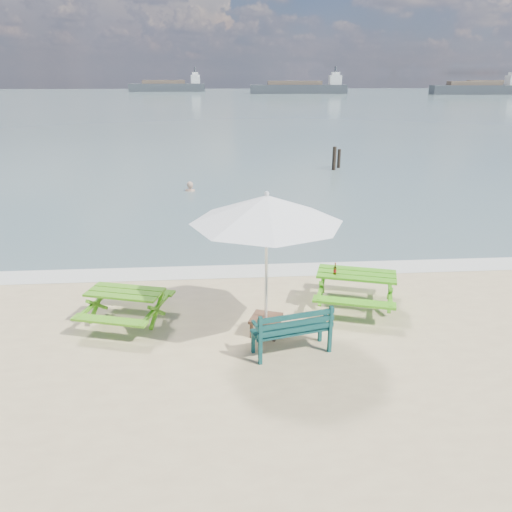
{
  "coord_description": "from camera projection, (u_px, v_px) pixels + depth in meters",
  "views": [
    {
      "loc": [
        -0.69,
        -7.26,
        4.78
      ],
      "look_at": [
        0.1,
        3.0,
        1.0
      ],
      "focal_mm": 35.0,
      "sensor_mm": 36.0,
      "label": 1
    }
  ],
  "objects": [
    {
      "name": "picnic_table_right",
      "position": [
        355.0,
        290.0,
        10.74
      ],
      "size": [
        2.12,
        2.24,
        0.79
      ],
      "color": "#45A118",
      "rests_on": "ground"
    },
    {
      "name": "mooring_pilings",
      "position": [
        336.0,
        160.0,
        26.23
      ],
      "size": [
        0.58,
        0.78,
        1.41
      ],
      "color": "black",
      "rests_on": "ground"
    },
    {
      "name": "park_bench",
      "position": [
        291.0,
        339.0,
        9.0
      ],
      "size": [
        1.5,
        0.8,
        0.88
      ],
      "color": "#0E3B3A",
      "rests_on": "ground"
    },
    {
      "name": "swimmer",
      "position": [
        191.0,
        200.0,
        21.63
      ],
      "size": [
        0.63,
        0.46,
        1.61
      ],
      "color": "tan",
      "rests_on": "ground"
    },
    {
      "name": "foam_strip",
      "position": [
        247.0,
        271.0,
        12.79
      ],
      "size": [
        22.0,
        0.9,
        0.01
      ],
      "primitive_type": "cube",
      "color": "silver",
      "rests_on": "ground"
    },
    {
      "name": "sea",
      "position": [
        220.0,
        102.0,
        88.04
      ],
      "size": [
        300.0,
        300.0,
        0.0
      ],
      "primitive_type": "plane",
      "color": "slate",
      "rests_on": "ground"
    },
    {
      "name": "patio_umbrella",
      "position": [
        267.0,
        209.0,
        8.86
      ],
      "size": [
        3.6,
        3.6,
        2.76
      ],
      "color": "silver",
      "rests_on": "ground"
    },
    {
      "name": "beer_bottle",
      "position": [
        335.0,
        270.0,
        10.51
      ],
      "size": [
        0.07,
        0.07,
        0.26
      ],
      "color": "#8C5414",
      "rests_on": "picnic_table_right"
    },
    {
      "name": "picnic_table_left",
      "position": [
        127.0,
        308.0,
        10.04
      ],
      "size": [
        1.89,
        2.0,
        0.71
      ],
      "color": "#4A9516",
      "rests_on": "ground"
    },
    {
      "name": "side_table",
      "position": [
        266.0,
        325.0,
        9.66
      ],
      "size": [
        0.72,
        0.72,
        0.36
      ],
      "color": "brown",
      "rests_on": "ground"
    },
    {
      "name": "cargo_ships",
      "position": [
        431.0,
        88.0,
        128.05
      ],
      "size": [
        157.22,
        30.48,
        4.4
      ],
      "color": "#33383D",
      "rests_on": "ground"
    }
  ]
}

